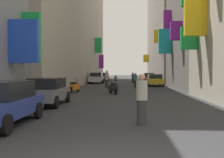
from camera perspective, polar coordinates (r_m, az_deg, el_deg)
ground_plane at (r=34.84m, az=2.40°, el=-1.22°), size 140.00×140.00×0.00m
building_left_mid_b at (r=43.06m, az=-8.54°, el=14.03°), size 7.15×47.11×21.95m
building_right_mid_c at (r=51.87m, az=11.62°, el=11.49°), size 7.12×28.52×21.25m
parked_car_silver at (r=39.44m, az=-3.13°, el=0.25°), size 1.91×4.01×1.49m
parked_car_yellow at (r=33.26m, az=8.48°, el=-0.14°), size 1.84×4.18×1.35m
parked_car_grey at (r=15.33m, az=-12.81°, el=-2.28°), size 1.84×4.13×1.40m
parked_car_red at (r=46.00m, az=7.34°, el=0.40°), size 1.88×4.24×1.38m
parked_car_green at (r=49.51m, az=-1.75°, el=0.51°), size 1.95×4.02×1.39m
parked_car_blue at (r=10.13m, az=-21.41°, el=-4.30°), size 1.89×4.34×1.45m
scooter_silver at (r=48.03m, az=0.72°, el=0.14°), size 0.58×1.96×1.13m
scooter_red at (r=53.34m, az=-1.58°, el=0.30°), size 0.49×1.88×1.13m
scooter_black at (r=21.78m, az=0.22°, el=-1.78°), size 0.79×1.88×1.13m
scooter_orange at (r=23.32m, az=-7.48°, el=-1.56°), size 0.70×1.90×1.13m
pedestrian_crossing at (r=9.51m, az=5.93°, el=-4.06°), size 0.53×0.53×1.69m
pedestrian_near_left at (r=40.86m, az=4.17°, el=0.27°), size 0.54×0.54×1.53m
pedestrian_near_right at (r=28.84m, az=-1.04°, el=-0.05°), size 0.54×0.54×1.79m
pedestrian_mid_street at (r=29.48m, az=4.70°, el=-0.29°), size 0.54×0.54×1.54m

